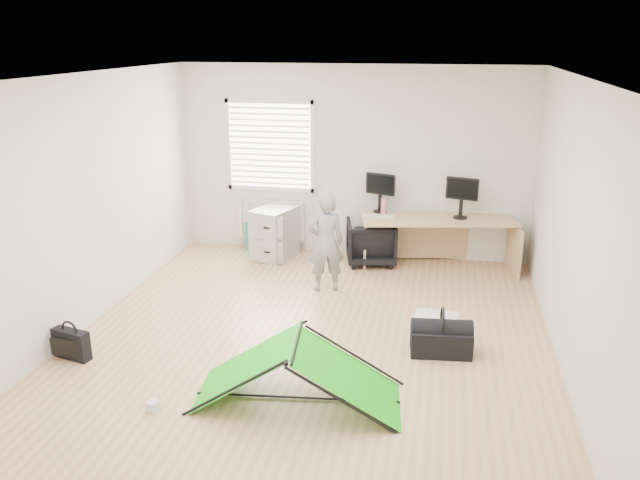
% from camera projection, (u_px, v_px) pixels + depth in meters
% --- Properties ---
extents(ground, '(5.50, 5.50, 0.00)m').
position_uv_depth(ground, '(313.00, 335.00, 6.69)').
color(ground, tan).
rests_on(ground, ground).
extents(back_wall, '(5.00, 0.02, 2.70)m').
position_uv_depth(back_wall, '(353.00, 162.00, 8.83)').
color(back_wall, silver).
rests_on(back_wall, ground).
extents(window, '(1.20, 0.06, 1.20)m').
position_uv_depth(window, '(270.00, 146.00, 8.95)').
color(window, silver).
rests_on(window, back_wall).
extents(radiator, '(1.00, 0.12, 0.60)m').
position_uv_depth(radiator, '(271.00, 220.00, 9.26)').
color(radiator, silver).
rests_on(radiator, back_wall).
extents(desk, '(2.15, 1.03, 0.70)m').
position_uv_depth(desk, '(437.00, 243.00, 8.55)').
color(desk, tan).
rests_on(desk, ground).
extents(filing_cabinet, '(0.65, 0.75, 0.73)m').
position_uv_depth(filing_cabinet, '(275.00, 233.00, 8.93)').
color(filing_cabinet, '#A9ABAE').
rests_on(filing_cabinet, ground).
extents(monitor_left, '(0.43, 0.22, 0.41)m').
position_uv_depth(monitor_left, '(380.00, 198.00, 8.68)').
color(monitor_left, black).
rests_on(monitor_left, desk).
extents(monitor_right, '(0.44, 0.20, 0.41)m').
position_uv_depth(monitor_right, '(461.00, 203.00, 8.39)').
color(monitor_right, black).
rests_on(monitor_right, desk).
extents(keyboard, '(0.47, 0.19, 0.02)m').
position_uv_depth(keyboard, '(379.00, 216.00, 8.50)').
color(keyboard, beige).
rests_on(keyboard, desk).
extents(thermos, '(0.07, 0.07, 0.24)m').
position_uv_depth(thermos, '(383.00, 206.00, 8.58)').
color(thermos, '#C66F84').
rests_on(thermos, desk).
extents(office_chair, '(0.79, 0.80, 0.62)m').
position_uv_depth(office_chair, '(371.00, 242.00, 8.73)').
color(office_chair, black).
rests_on(office_chair, ground).
extents(person, '(0.53, 0.44, 1.26)m').
position_uv_depth(person, '(326.00, 243.00, 7.69)').
color(person, gray).
rests_on(person, ground).
extents(kite, '(1.89, 1.00, 0.56)m').
position_uv_depth(kite, '(297.00, 371.00, 5.43)').
color(kite, '#18BB11').
rests_on(kite, ground).
extents(storage_crate, '(0.47, 0.35, 0.25)m').
position_uv_depth(storage_crate, '(436.00, 326.00, 6.62)').
color(storage_crate, silver).
rests_on(storage_crate, ground).
extents(tote_bag, '(0.36, 0.17, 0.42)m').
position_uv_depth(tote_bag, '(258.00, 235.00, 9.33)').
color(tote_bag, teal).
rests_on(tote_bag, ground).
extents(laptop_bag, '(0.42, 0.21, 0.30)m').
position_uv_depth(laptop_bag, '(71.00, 344.00, 6.18)').
color(laptop_bag, black).
rests_on(laptop_bag, ground).
extents(white_box, '(0.11, 0.11, 0.09)m').
position_uv_depth(white_box, '(153.00, 406.00, 5.34)').
color(white_box, silver).
rests_on(white_box, ground).
extents(duffel_bag, '(0.63, 0.37, 0.26)m').
position_uv_depth(duffel_bag, '(441.00, 342.00, 6.27)').
color(duffel_bag, black).
rests_on(duffel_bag, ground).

